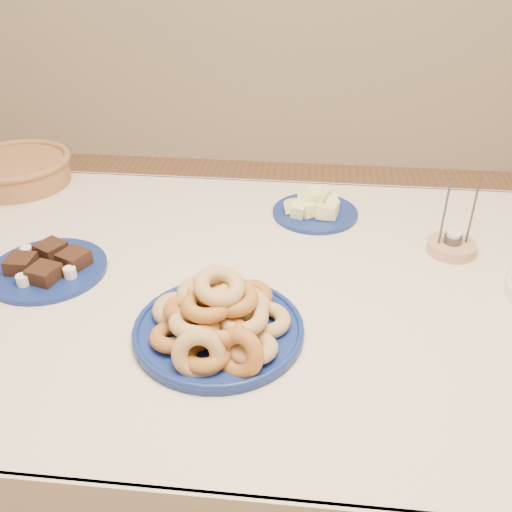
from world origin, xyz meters
name	(u,v)px	position (x,y,z in m)	size (l,w,h in m)	color
ground	(258,490)	(0.00, 0.00, 0.00)	(5.00, 5.00, 0.00)	#936645
dining_table	(258,319)	(0.00, 0.00, 0.64)	(1.71, 1.11, 0.75)	brown
donut_platter	(218,320)	(-0.06, -0.20, 0.79)	(0.34, 0.34, 0.15)	navy
melon_plate	(314,208)	(0.12, 0.34, 0.77)	(0.29, 0.29, 0.08)	navy
brownie_plate	(48,267)	(-0.49, -0.01, 0.77)	(0.34, 0.34, 0.05)	navy
wicker_basket	(17,169)	(-0.78, 0.45, 0.80)	(0.41, 0.41, 0.09)	brown
candle_holder	(452,245)	(0.46, 0.18, 0.77)	(0.13, 0.13, 0.20)	tan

